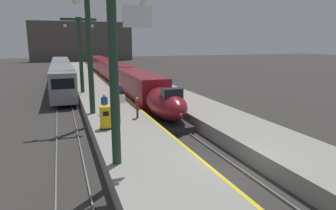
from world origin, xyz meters
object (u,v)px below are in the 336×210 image
(station_column_near, at_px, (114,55))
(station_column_far, at_px, (80,48))
(station_column_mid, at_px, (89,38))
(highspeed_train_main, at_px, (115,74))
(passenger_far_waiting, at_px, (119,90))
(regional_train_adjacent, at_px, (62,73))
(departure_info_board, at_px, (119,103))
(ticket_machine_yellow, at_px, (105,119))
(rolling_suitcase, at_px, (112,117))
(passenger_mid_platform, at_px, (104,102))
(passenger_near_edge, at_px, (137,106))

(station_column_near, xyz_separation_m, station_column_far, (-0.06, 22.77, -0.08))
(station_column_mid, bearing_deg, highspeed_train_main, 75.30)
(station_column_far, relative_size, passenger_far_waiting, 5.13)
(highspeed_train_main, xyz_separation_m, station_column_near, (-5.84, -33.86, 4.42))
(regional_train_adjacent, bearing_deg, passenger_far_waiting, -74.60)
(highspeed_train_main, xyz_separation_m, departure_info_board, (-4.33, -26.36, 0.60))
(ticket_machine_yellow, bearing_deg, rolling_suitcase, 70.01)
(highspeed_train_main, distance_m, station_column_near, 34.65)
(passenger_far_waiting, bearing_deg, passenger_mid_platform, -112.05)
(highspeed_train_main, height_order, rolling_suitcase, highspeed_train_main)
(station_column_far, relative_size, passenger_near_edge, 5.13)
(station_column_far, bearing_deg, station_column_near, -89.85)
(station_column_mid, distance_m, ticket_machine_yellow, 7.52)
(station_column_far, relative_size, rolling_suitcase, 8.83)
(station_column_near, xyz_separation_m, passenger_near_edge, (3.10, 8.45, -4.34))
(station_column_mid, height_order, passenger_mid_platform, station_column_mid)
(station_column_near, height_order, passenger_near_edge, station_column_near)
(station_column_near, xyz_separation_m, ticket_machine_yellow, (0.29, 6.21, -4.59))
(regional_train_adjacent, relative_size, rolling_suitcase, 37.27)
(regional_train_adjacent, distance_m, passenger_mid_platform, 25.86)
(highspeed_train_main, bearing_deg, passenger_far_waiting, -98.62)
(regional_train_adjacent, bearing_deg, rolling_suitcase, -83.30)
(station_column_far, distance_m, departure_info_board, 15.80)
(regional_train_adjacent, height_order, rolling_suitcase, regional_train_adjacent)
(station_column_mid, relative_size, rolling_suitcase, 10.64)
(station_column_near, relative_size, passenger_near_edge, 5.11)
(station_column_far, xyz_separation_m, passenger_far_waiting, (3.27, -6.27, -4.26))
(highspeed_train_main, height_order, ticket_machine_yellow, highspeed_train_main)
(station_column_far, xyz_separation_m, departure_info_board, (1.57, -15.27, -3.74))
(station_column_far, bearing_deg, passenger_far_waiting, -62.46)
(station_column_mid, bearing_deg, rolling_suitcase, -70.57)
(highspeed_train_main, relative_size, regional_train_adjacent, 1.56)
(regional_train_adjacent, distance_m, ticket_machine_yellow, 30.25)
(station_column_near, relative_size, passenger_mid_platform, 5.11)
(passenger_far_waiting, bearing_deg, passenger_near_edge, -90.79)
(highspeed_train_main, relative_size, station_column_mid, 5.46)
(rolling_suitcase, bearing_deg, highspeed_train_main, 79.37)
(station_column_near, bearing_deg, rolling_suitcase, 82.84)
(station_column_near, height_order, departure_info_board, station_column_near)
(regional_train_adjacent, distance_m, passenger_near_edge, 28.41)
(highspeed_train_main, bearing_deg, rolling_suitcase, -100.63)
(ticket_machine_yellow, bearing_deg, departure_info_board, 46.57)
(passenger_far_waiting, xyz_separation_m, rolling_suitcase, (-2.17, -8.24, -0.69))
(station_column_mid, relative_size, passenger_mid_platform, 6.18)
(rolling_suitcase, bearing_deg, departure_info_board, -57.95)
(passenger_near_edge, distance_m, departure_info_board, 1.92)
(regional_train_adjacent, relative_size, passenger_mid_platform, 21.66)
(departure_info_board, bearing_deg, rolling_suitcase, 122.05)
(station_column_mid, relative_size, passenger_far_waiting, 6.18)
(ticket_machine_yellow, distance_m, departure_info_board, 1.94)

